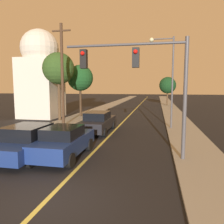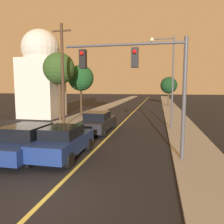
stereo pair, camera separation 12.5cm
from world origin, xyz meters
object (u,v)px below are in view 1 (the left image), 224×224
at_px(car_near_lane_second, 98,122).
at_px(tree_right_near, 168,85).
at_px(car_near_lane_front, 64,142).
at_px(tree_left_far, 80,78).
at_px(utility_pole_left, 62,74).
at_px(domed_building_left, 41,73).
at_px(traffic_signal_mast, 142,72).
at_px(streetlamp_right, 167,70).
at_px(car_outer_lane_front, 29,141).
at_px(tree_left_near, 58,69).

distance_m(car_near_lane_second, tree_right_near, 25.65).
bearing_deg(car_near_lane_front, tree_left_far, 106.67).
relative_size(car_near_lane_second, tree_right_near, 0.97).
height_order(car_near_lane_front, tree_right_near, tree_right_near).
relative_size(utility_pole_left, domed_building_left, 0.88).
xyz_separation_m(car_near_lane_front, tree_left_far, (-4.19, 14.00, 3.64)).
bearing_deg(tree_right_near, domed_building_left, -129.28).
bearing_deg(utility_pole_left, tree_right_near, 67.20).
distance_m(traffic_signal_mast, streetlamp_right, 8.11).
distance_m(car_outer_lane_front, tree_left_near, 12.05).
xyz_separation_m(tree_left_near, domed_building_left, (-3.31, 2.45, -0.21)).
bearing_deg(car_near_lane_second, car_near_lane_front, -90.00).
distance_m(traffic_signal_mast, tree_right_near, 30.44).
height_order(car_near_lane_second, streetlamp_right, streetlamp_right).
relative_size(streetlamp_right, tree_left_far, 1.25).
bearing_deg(car_outer_lane_front, car_near_lane_second, 74.38).
distance_m(car_near_lane_second, tree_left_far, 9.55).
height_order(tree_right_near, domed_building_left, domed_building_left).
xyz_separation_m(traffic_signal_mast, utility_pole_left, (-7.19, 7.15, 0.44)).
height_order(streetlamp_right, tree_left_near, streetlamp_right).
height_order(car_near_lane_second, traffic_signal_mast, traffic_signal_mast).
bearing_deg(domed_building_left, tree_left_far, 13.37).
bearing_deg(tree_right_near, tree_left_near, -119.13).
bearing_deg(tree_left_far, domed_building_left, -166.63).
height_order(traffic_signal_mast, domed_building_left, domed_building_left).
height_order(tree_left_near, domed_building_left, domed_building_left).
distance_m(car_near_lane_front, tree_left_near, 12.53).
height_order(car_near_lane_front, tree_left_near, tree_left_near).
bearing_deg(car_near_lane_front, domed_building_left, 123.13).
bearing_deg(streetlamp_right, tree_left_near, 169.13).
bearing_deg(utility_pole_left, car_near_lane_second, -23.38).
height_order(car_near_lane_front, tree_left_far, tree_left_far).
height_order(car_outer_lane_front, tree_right_near, tree_right_near).
relative_size(car_outer_lane_front, tree_right_near, 0.94).
bearing_deg(domed_building_left, car_near_lane_second, -38.53).
distance_m(tree_left_far, domed_building_left, 4.44).
bearing_deg(traffic_signal_mast, utility_pole_left, 135.14).
xyz_separation_m(car_near_lane_front, car_outer_lane_front, (-1.79, -0.16, -0.00)).
bearing_deg(car_near_lane_front, tree_left_near, 116.11).
relative_size(traffic_signal_mast, streetlamp_right, 0.78).
distance_m(traffic_signal_mast, utility_pole_left, 10.15).
distance_m(traffic_signal_mast, tree_left_far, 15.53).
relative_size(car_outer_lane_front, traffic_signal_mast, 0.84).
height_order(car_outer_lane_front, utility_pole_left, utility_pole_left).
distance_m(streetlamp_right, tree_right_near, 22.44).
distance_m(streetlamp_right, utility_pole_left, 8.66).
xyz_separation_m(car_near_lane_second, tree_right_near, (6.22, 24.71, 2.95)).
xyz_separation_m(car_near_lane_front, traffic_signal_mast, (3.66, 0.61, 3.33)).
bearing_deg(tree_left_near, car_near_lane_front, -63.89).
height_order(car_outer_lane_front, domed_building_left, domed_building_left).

